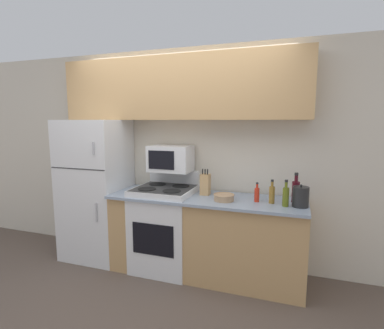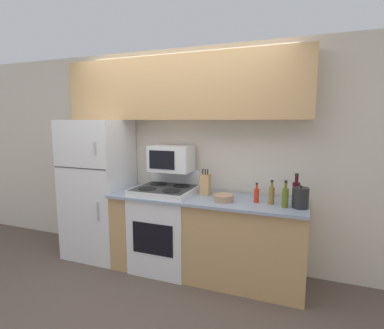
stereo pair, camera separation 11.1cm
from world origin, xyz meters
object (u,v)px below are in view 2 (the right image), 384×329
(knife_block, at_px, (205,184))
(bowl, at_px, (223,197))
(microwave, at_px, (171,159))
(kettle, at_px, (300,198))
(bottle_wine_red, at_px, (296,191))
(bottle_vinegar, at_px, (272,195))
(stove, at_px, (165,226))
(refrigerator, at_px, (98,189))
(bottle_olive_oil, at_px, (285,197))
(bottle_hot_sauce, at_px, (257,195))

(knife_block, relative_size, bowl, 1.35)
(microwave, relative_size, kettle, 2.22)
(bottle_wine_red, xyz_separation_m, bottle_vinegar, (-0.22, -0.13, -0.02))
(bottle_vinegar, bearing_deg, stove, 178.51)
(refrigerator, xyz_separation_m, bottle_olive_oil, (2.26, -0.12, 0.13))
(refrigerator, xyz_separation_m, bottle_vinegar, (2.13, -0.05, 0.13))
(stove, distance_m, bottle_wine_red, 1.50)
(knife_block, bearing_deg, bottle_olive_oil, -12.58)
(bottle_wine_red, height_order, bottle_vinegar, bottle_wine_red)
(knife_block, bearing_deg, stove, -168.92)
(bottle_wine_red, bearing_deg, stove, -176.11)
(kettle, bearing_deg, microwave, 171.36)
(refrigerator, height_order, microwave, refrigerator)
(knife_block, bearing_deg, bottle_hot_sauce, -10.78)
(bottle_vinegar, xyz_separation_m, bottle_hot_sauce, (-0.15, 0.01, -0.02))
(microwave, bearing_deg, refrigerator, -172.16)
(knife_block, bearing_deg, kettle, -9.10)
(stove, distance_m, bottle_vinegar, 1.28)
(bottle_wine_red, distance_m, bottle_olive_oil, 0.22)
(bottle_olive_oil, bearing_deg, bottle_wine_red, 65.66)
(bottle_hot_sauce, bearing_deg, kettle, -6.76)
(bowl, relative_size, bottle_hot_sauce, 1.08)
(knife_block, xyz_separation_m, kettle, (1.00, -0.16, -0.02))
(bottle_wine_red, bearing_deg, refrigerator, -178.06)
(microwave, bearing_deg, bottle_hot_sauce, -9.40)
(stove, height_order, bottle_wine_red, bottle_wine_red)
(bottle_vinegar, bearing_deg, bottle_hot_sauce, 176.23)
(stove, distance_m, bottle_olive_oil, 1.41)
(microwave, height_order, kettle, microwave)
(bottle_hot_sauce, bearing_deg, refrigerator, 178.92)
(refrigerator, bearing_deg, knife_block, 2.99)
(stove, bearing_deg, refrigerator, 179.01)
(bottle_vinegar, distance_m, kettle, 0.27)
(refrigerator, xyz_separation_m, kettle, (2.40, -0.09, 0.13))
(kettle, bearing_deg, bottle_vinegar, 171.62)
(bowl, relative_size, kettle, 0.99)
(knife_block, relative_size, bottle_hot_sauce, 1.46)
(refrigerator, xyz_separation_m, bottle_wine_red, (2.35, 0.08, 0.15))
(microwave, xyz_separation_m, bottle_wine_red, (1.39, -0.05, -0.26))
(bowl, distance_m, bottle_vinegar, 0.48)
(bottle_wine_red, relative_size, bottle_vinegar, 1.25)
(bottle_wine_red, bearing_deg, bowl, -165.03)
(refrigerator, relative_size, bottle_vinegar, 7.16)
(stove, xyz_separation_m, bottle_wine_red, (1.41, 0.10, 0.52))
(bottle_hot_sauce, bearing_deg, bottle_olive_oil, -16.21)
(bowl, bearing_deg, bottle_hot_sauce, 12.08)
(bottle_hot_sauce, bearing_deg, bowl, -167.92)
(refrigerator, bearing_deg, bottle_olive_oil, -3.02)
(refrigerator, relative_size, bottle_wine_red, 5.73)
(microwave, bearing_deg, stove, -95.63)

